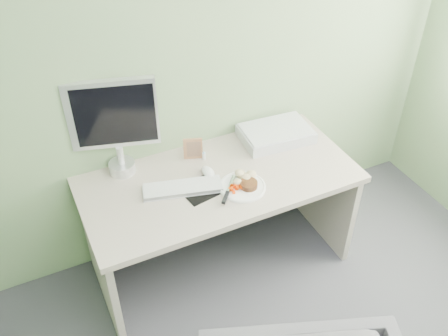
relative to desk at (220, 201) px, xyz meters
name	(u,v)px	position (x,y,z in m)	size (l,w,h in m)	color
wall_back	(190,53)	(0.00, 0.38, 0.80)	(3.50, 3.50, 0.00)	gray
desk	(220,201)	(0.00, 0.00, 0.00)	(1.60, 0.75, 0.73)	#BBAC9C
plate	(242,187)	(0.08, -0.14, 0.19)	(0.26, 0.26, 0.01)	white
steak	(249,184)	(0.11, -0.16, 0.21)	(0.10, 0.10, 0.03)	black
potato_pile	(242,175)	(0.10, -0.08, 0.23)	(0.12, 0.09, 0.06)	#A88B51
carrot_heap	(236,187)	(0.03, -0.15, 0.22)	(0.06, 0.05, 0.04)	#DE3A04
steak_knife	(227,193)	(-0.03, -0.17, 0.21)	(0.18, 0.20, 0.02)	silver
mousepad	(201,189)	(-0.14, -0.05, 0.18)	(0.22, 0.19, 0.00)	black
keyboard	(183,188)	(-0.23, -0.01, 0.20)	(0.44, 0.13, 0.02)	white
computer_mouse	(208,172)	(-0.05, 0.05, 0.20)	(0.06, 0.11, 0.04)	white
photo_frame	(193,149)	(-0.07, 0.24, 0.25)	(0.11, 0.01, 0.14)	#A66D4D
eyedrop_bottle	(204,155)	(-0.01, 0.20, 0.21)	(0.02, 0.02, 0.06)	white
scanner	(276,134)	(0.49, 0.20, 0.22)	(0.44, 0.29, 0.07)	#B4B6BB
monitor	(114,122)	(-0.49, 0.32, 0.52)	(0.49, 0.19, 0.59)	silver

